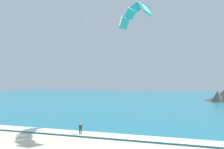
# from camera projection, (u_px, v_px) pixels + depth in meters

# --- Properties ---
(sea) EXTENTS (200.00, 120.00, 0.20)m
(sea) POSITION_uv_depth(u_px,v_px,m) (133.00, 98.00, 83.40)
(sea) COLOR teal
(sea) RESTS_ON ground
(surf_foam) EXTENTS (200.00, 2.18, 0.04)m
(surf_foam) POSITION_uv_depth(u_px,v_px,m) (69.00, 132.00, 26.43)
(surf_foam) COLOR white
(surf_foam) RESTS_ON sea
(surfboard) EXTENTS (0.71, 1.46, 0.09)m
(surfboard) POSITION_uv_depth(u_px,v_px,m) (80.00, 136.00, 25.50)
(surfboard) COLOR #E04C38
(surfboard) RESTS_ON ground
(kitesurfer) EXTENTS (0.59, 0.58, 1.69)m
(kitesurfer) POSITION_uv_depth(u_px,v_px,m) (80.00, 129.00, 25.55)
(kitesurfer) COLOR #232328
(kitesurfer) RESTS_ON ground
(kite_primary) EXTENTS (9.46, 8.22, 18.33)m
(kite_primary) POSITION_uv_depth(u_px,v_px,m) (135.00, 12.00, 29.45)
(kite_primary) COLOR teal
(headland_right) EXTENTS (11.51, 9.95, 4.41)m
(headland_right) POSITION_uv_depth(u_px,v_px,m) (222.00, 97.00, 67.48)
(headland_right) COLOR #665B51
(headland_right) RESTS_ON ground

